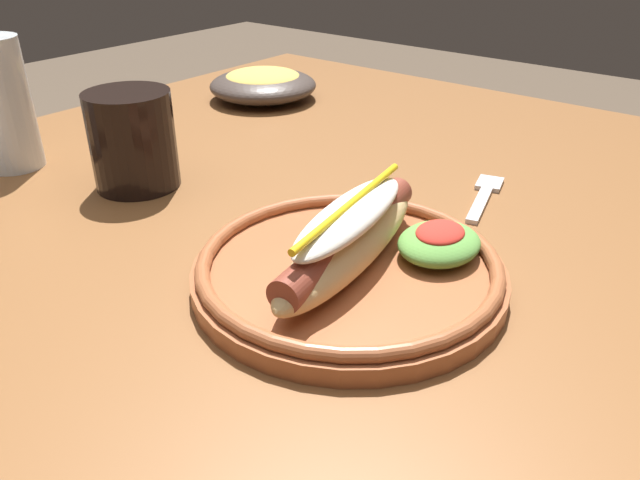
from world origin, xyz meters
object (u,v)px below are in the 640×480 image
object	(u,v)px
fork	(484,194)
side_bowl	(263,84)
soda_cup	(133,140)
hot_dog_plate	(354,259)

from	to	relation	value
fork	side_bowl	distance (m)	0.46
fork	soda_cup	size ratio (longest dim) A/B	1.16
fork	hot_dog_plate	bearing A→B (deg)	162.09
hot_dog_plate	soda_cup	world-z (taller)	soda_cup
hot_dog_plate	soda_cup	distance (m)	0.30
soda_cup	side_bowl	distance (m)	0.36
hot_dog_plate	fork	size ratio (longest dim) A/B	2.12
fork	side_bowl	size ratio (longest dim) A/B	0.72
hot_dog_plate	side_bowl	distance (m)	0.55
fork	soda_cup	world-z (taller)	soda_cup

